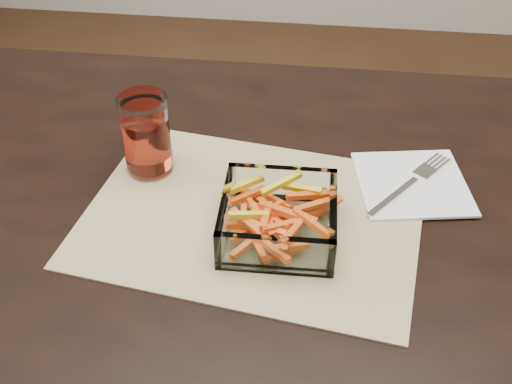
# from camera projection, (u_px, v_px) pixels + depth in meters

# --- Properties ---
(dining_table) EXTENTS (1.60, 0.90, 0.75)m
(dining_table) POSITION_uv_depth(u_px,v_px,m) (347.00, 278.00, 0.91)
(dining_table) COLOR black
(dining_table) RESTS_ON ground
(placemat) EXTENTS (0.49, 0.39, 0.00)m
(placemat) POSITION_uv_depth(u_px,v_px,m) (252.00, 216.00, 0.88)
(placemat) COLOR tan
(placemat) RESTS_ON dining_table
(glass_bowl) EXTENTS (0.15, 0.15, 0.06)m
(glass_bowl) POSITION_uv_depth(u_px,v_px,m) (278.00, 220.00, 0.83)
(glass_bowl) COLOR white
(glass_bowl) RESTS_ON placemat
(tumbler) EXTENTS (0.07, 0.07, 0.12)m
(tumbler) POSITION_uv_depth(u_px,v_px,m) (146.00, 137.00, 0.92)
(tumbler) COLOR white
(tumbler) RESTS_ON placemat
(napkin) EXTENTS (0.18, 0.18, 0.00)m
(napkin) POSITION_uv_depth(u_px,v_px,m) (412.00, 183.00, 0.93)
(napkin) COLOR white
(napkin) RESTS_ON placemat
(fork) EXTENTS (0.13, 0.16, 0.00)m
(fork) POSITION_uv_depth(u_px,v_px,m) (412.00, 182.00, 0.92)
(fork) COLOR silver
(fork) RESTS_ON napkin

